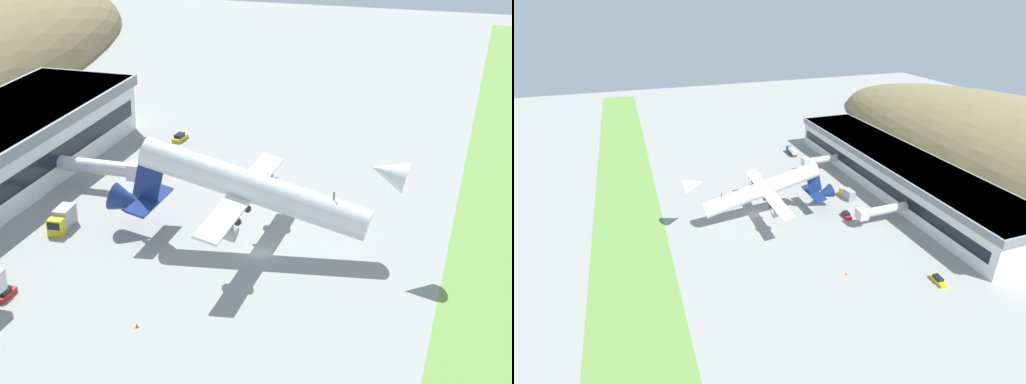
% 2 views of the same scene
% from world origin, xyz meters
% --- Properties ---
extents(ground_plane, '(417.22, 417.22, 0.00)m').
position_xyz_m(ground_plane, '(0.00, 0.00, 0.00)').
color(ground_plane, gray).
extents(grass_strip_foreground, '(375.50, 19.73, 0.08)m').
position_xyz_m(grass_strip_foreground, '(0.00, -36.88, 0.04)').
color(grass_strip_foreground, '#669342').
rests_on(grass_strip_foreground, ground_plane).
extents(terminal_building, '(107.99, 22.61, 11.82)m').
position_xyz_m(terminal_building, '(-3.29, 52.95, 6.69)').
color(terminal_building, white).
rests_on(terminal_building, ground_plane).
extents(jetway_0, '(3.38, 14.75, 5.43)m').
position_xyz_m(jetway_0, '(-26.01, 34.02, 3.99)').
color(jetway_0, silver).
rests_on(jetway_0, ground_plane).
extents(jetway_1, '(3.38, 16.55, 5.43)m').
position_xyz_m(jetway_1, '(17.04, 33.07, 3.99)').
color(jetway_1, silver).
rests_on(jetway_1, ground_plane).
extents(cargo_airplane, '(34.15, 46.59, 15.01)m').
position_xyz_m(cargo_airplane, '(2.42, 2.59, 9.14)').
color(cargo_airplane, white).
extents(service_car_0, '(4.13, 2.07, 1.68)m').
position_xyz_m(service_car_0, '(10.97, 25.73, 0.70)').
color(service_car_0, '#B21E1E').
rests_on(service_car_0, ground_plane).
extents(service_car_1, '(4.65, 2.06, 1.45)m').
position_xyz_m(service_car_1, '(45.66, 30.43, 0.60)').
color(service_car_1, gold).
rests_on(service_car_1, ground_plane).
extents(service_car_2, '(3.85, 1.62, 1.46)m').
position_xyz_m(service_car_2, '(-22.74, 29.23, 0.60)').
color(service_car_2, '#B21E1E').
rests_on(service_car_2, ground_plane).
extents(fuel_truck, '(8.20, 2.59, 3.00)m').
position_xyz_m(fuel_truck, '(-45.53, 31.03, 1.44)').
color(fuel_truck, '#264C99').
rests_on(fuel_truck, ground_plane).
extents(box_truck, '(6.57, 2.80, 3.32)m').
position_xyz_m(box_truck, '(-0.45, 32.45, 1.58)').
color(box_truck, gold).
rests_on(box_truck, ground_plane).
extents(traffic_cone_0, '(0.52, 0.52, 0.58)m').
position_xyz_m(traffic_cone_0, '(35.96, 11.62, 0.28)').
color(traffic_cone_0, orange).
rests_on(traffic_cone_0, ground_plane).
extents(traffic_cone_1, '(0.52, 0.52, 0.58)m').
position_xyz_m(traffic_cone_1, '(-24.74, 8.98, 0.28)').
color(traffic_cone_1, orange).
rests_on(traffic_cone_1, ground_plane).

